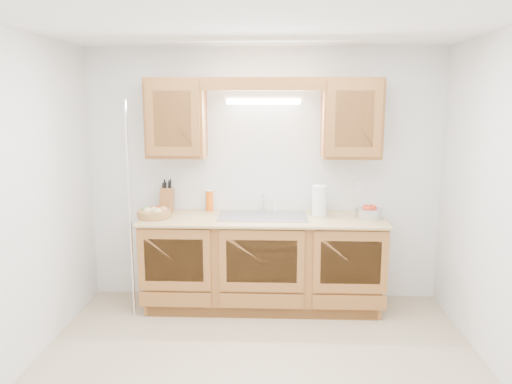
{
  "coord_description": "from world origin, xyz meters",
  "views": [
    {
      "loc": [
        0.12,
        -3.43,
        2.0
      ],
      "look_at": [
        -0.05,
        0.85,
        1.2
      ],
      "focal_mm": 35.0,
      "sensor_mm": 36.0,
      "label": 1
    }
  ],
  "objects_px": {
    "fruit_basket": "(154,213)",
    "paper_towel": "(319,201)",
    "knife_block": "(167,200)",
    "apple_bowl": "(369,212)"
  },
  "relations": [
    {
      "from": "apple_bowl",
      "to": "knife_block",
      "type": "bearing_deg",
      "value": 173.93
    },
    {
      "from": "knife_block",
      "to": "paper_towel",
      "type": "xyz_separation_m",
      "value": [
        1.5,
        -0.14,
        0.03
      ]
    },
    {
      "from": "fruit_basket",
      "to": "apple_bowl",
      "type": "xyz_separation_m",
      "value": [
        2.03,
        0.04,
        0.01
      ]
    },
    {
      "from": "knife_block",
      "to": "paper_towel",
      "type": "height_order",
      "value": "paper_towel"
    },
    {
      "from": "fruit_basket",
      "to": "paper_towel",
      "type": "xyz_separation_m",
      "value": [
        1.57,
        0.11,
        0.1
      ]
    },
    {
      "from": "fruit_basket",
      "to": "paper_towel",
      "type": "relative_size",
      "value": 1.12
    },
    {
      "from": "knife_block",
      "to": "apple_bowl",
      "type": "distance_m",
      "value": 1.97
    },
    {
      "from": "fruit_basket",
      "to": "apple_bowl",
      "type": "distance_m",
      "value": 2.03
    },
    {
      "from": "knife_block",
      "to": "apple_bowl",
      "type": "bearing_deg",
      "value": -5.03
    },
    {
      "from": "fruit_basket",
      "to": "knife_block",
      "type": "relative_size",
      "value": 1.17
    }
  ]
}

